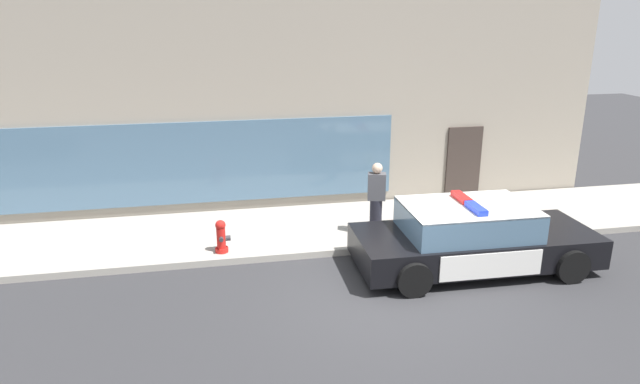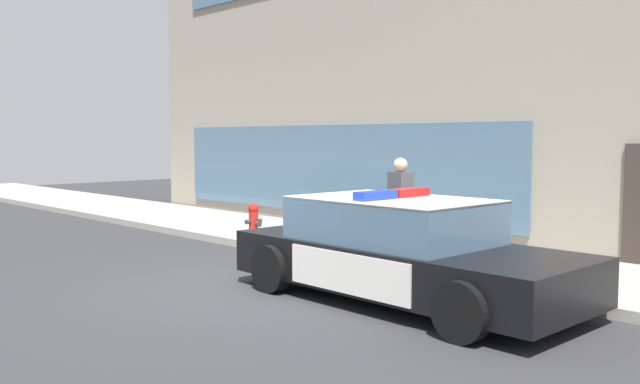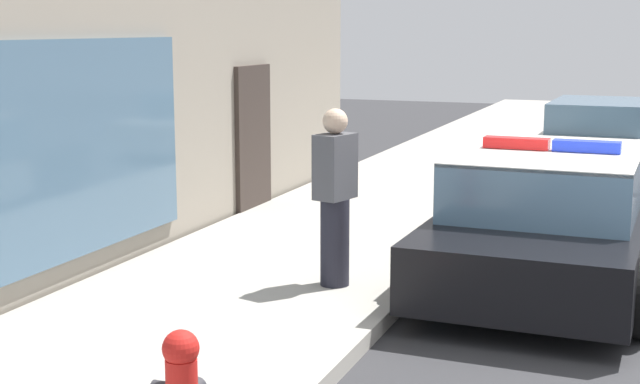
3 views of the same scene
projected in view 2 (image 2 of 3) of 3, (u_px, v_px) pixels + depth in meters
ground at (250, 287)px, 9.84m from camera, size 48.00×48.00×0.00m
sidewalk at (405, 253)px, 12.34m from camera, size 48.00×3.12×0.15m
storefront_building at (496, 48)px, 17.05m from camera, size 18.07×8.13×8.98m
police_cruiser at (400, 251)px, 8.99m from camera, size 4.94×2.23×1.49m
fire_hydrant at (254, 221)px, 13.64m from camera, size 0.34×0.39×0.73m
pedestrian_on_sidewalk at (400, 208)px, 11.30m from camera, size 0.45×0.35×1.71m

